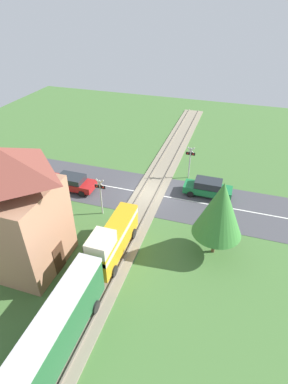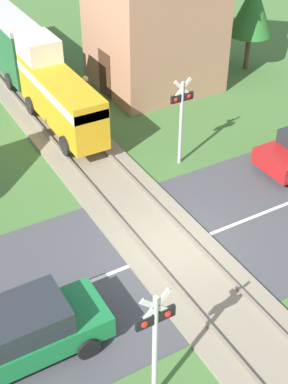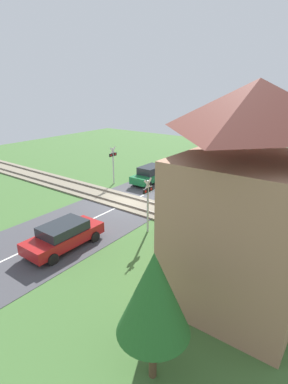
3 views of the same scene
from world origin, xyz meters
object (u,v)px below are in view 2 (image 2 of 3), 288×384
object	(u,v)px
crossing_signal_west_approach	(155,335)
pedestrian_by_station	(86,96)
crossing_signal_east_approach	(181,111)
car_near_crossing	(19,334)
train	(25,57)

from	to	relation	value
crossing_signal_west_approach	pedestrian_by_station	world-z (taller)	crossing_signal_west_approach
crossing_signal_east_approach	pedestrian_by_station	xyz separation A→B (m)	(-1.29, 5.37, -1.37)
car_near_crossing	pedestrian_by_station	size ratio (longest dim) A/B	2.55
train	crossing_signal_west_approach	size ratio (longest dim) A/B	4.05
crossing_signal_west_approach	pedestrian_by_station	bearing A→B (deg)	71.32
pedestrian_by_station	car_near_crossing	bearing A→B (deg)	-121.90
crossing_signal_west_approach	pedestrian_by_station	xyz separation A→B (m)	(4.51, 13.33, -1.37)
crossing_signal_east_approach	pedestrian_by_station	bearing A→B (deg)	103.50
car_near_crossing	pedestrian_by_station	distance (m)	12.71
car_near_crossing	crossing_signal_east_approach	xyz separation A→B (m)	(8.01, 5.42, 1.34)
car_near_crossing	pedestrian_by_station	world-z (taller)	pedestrian_by_station
crossing_signal_east_approach	pedestrian_by_station	distance (m)	5.69
train	car_near_crossing	size ratio (longest dim) A/B	3.16
train	pedestrian_by_station	xyz separation A→B (m)	(1.61, -2.82, -1.10)
crossing_signal_west_approach	crossing_signal_east_approach	bearing A→B (deg)	53.92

